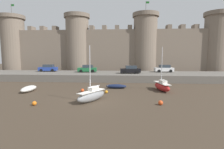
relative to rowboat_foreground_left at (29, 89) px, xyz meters
name	(u,v)px	position (x,y,z in m)	size (l,w,h in m)	color
ground_plane	(92,101)	(9.95, -4.33, -0.41)	(160.00, 160.00, 0.00)	#423528
quay_road	(107,76)	(9.95, 13.59, 0.28)	(66.78, 10.00, 1.39)	#666059
castle	(111,47)	(9.95, 23.86, 6.81)	(61.62, 6.84, 19.02)	#7A6B5B
rowboat_foreground_left	(29,89)	(0.00, 0.00, 0.00)	(1.36, 3.50, 0.79)	silver
rowboat_midflat_right	(116,86)	(12.34, 3.12, -0.06)	(3.19, 0.98, 0.66)	#141E3D
sailboat_foreground_centre	(92,95)	(9.94, -4.63, 0.28)	(3.08, 4.23, 6.21)	gray
sailboat_midflat_centre	(162,86)	(19.06, 1.89, 0.27)	(2.06, 4.67, 6.33)	red
mooring_buoy_near_shore	(106,92)	(11.16, -0.41, -0.21)	(0.41, 0.41, 0.41)	orange
mooring_buoy_near_channel	(161,103)	(17.34, -5.65, -0.16)	(0.49, 0.49, 0.49)	#E04C1E
mooring_buoy_off_centre	(34,103)	(4.35, -6.69, -0.18)	(0.46, 0.46, 0.46)	orange
mooring_buoy_mid_mud	(82,90)	(7.72, 0.15, -0.17)	(0.48, 0.48, 0.48)	#E04C1E
car_quay_west	(48,68)	(-4.03, 15.66, 1.76)	(4.21, 2.11, 1.62)	#263F99
car_quay_centre_west	(87,69)	(5.45, 14.51, 1.76)	(4.21, 2.11, 1.62)	#1E6638
car_quay_east	(131,70)	(14.88, 12.55, 1.76)	(4.21, 2.11, 1.62)	black
car_quay_centre_east	(164,69)	(22.42, 15.81, 1.76)	(4.21, 2.11, 1.62)	silver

